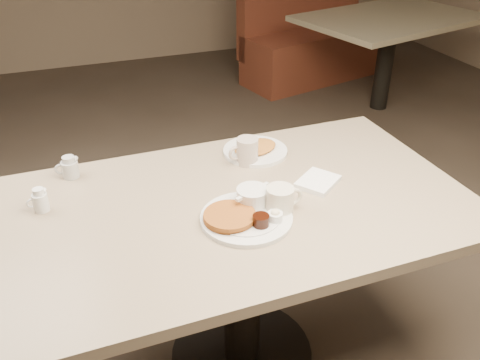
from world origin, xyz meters
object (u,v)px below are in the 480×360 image
object	(u,v)px
diner_table	(242,242)
main_plate	(246,212)
booth_back_right	(317,36)
creamer_right	(70,168)
creamer_left	(40,201)
hash_plate	(255,150)
coffee_mug_near	(281,200)
coffee_mug_far	(247,151)

from	to	relation	value
diner_table	main_plate	xyz separation A→B (m)	(-0.02, -0.09, 0.19)
booth_back_right	creamer_right	bearing A→B (deg)	-133.58
diner_table	creamer_right	world-z (taller)	creamer_right
diner_table	creamer_left	world-z (taller)	creamer_left
creamer_right	hash_plate	world-z (taller)	creamer_right
main_plate	coffee_mug_near	distance (m)	0.12
coffee_mug_near	hash_plate	distance (m)	0.41
coffee_mug_near	creamer_right	distance (m)	0.76
coffee_mug_near	coffee_mug_far	bearing A→B (deg)	87.28
diner_table	coffee_mug_near	xyz separation A→B (m)	(0.09, -0.10, 0.22)
booth_back_right	hash_plate	bearing A→B (deg)	-123.22
diner_table	coffee_mug_near	world-z (taller)	coffee_mug_near
diner_table	main_plate	world-z (taller)	main_plate
main_plate	booth_back_right	xyz separation A→B (m)	(1.83, 2.89, -0.36)
creamer_left	creamer_right	size ratio (longest dim) A/B	0.87
creamer_right	booth_back_right	bearing A→B (deg)	46.42
creamer_left	hash_plate	distance (m)	0.79
coffee_mug_near	booth_back_right	world-z (taller)	booth_back_right
main_plate	creamer_left	bearing A→B (deg)	155.43
diner_table	main_plate	size ratio (longest dim) A/B	3.94
main_plate	coffee_mug_far	bearing A→B (deg)	68.17
diner_table	coffee_mug_near	bearing A→B (deg)	-48.22
diner_table	booth_back_right	size ratio (longest dim) A/B	0.81
creamer_right	hash_plate	distance (m)	0.68
main_plate	hash_plate	distance (m)	0.44
coffee_mug_far	hash_plate	world-z (taller)	coffee_mug_far
diner_table	main_plate	bearing A→B (deg)	-104.62
main_plate	coffee_mug_far	size ratio (longest dim) A/B	3.36
creamer_right	booth_back_right	distance (m)	3.38
coffee_mug_near	coffee_mug_far	xyz separation A→B (m)	(0.02, 0.34, 0.00)
diner_table	hash_plate	size ratio (longest dim) A/B	4.75
diner_table	booth_back_right	world-z (taller)	booth_back_right
diner_table	creamer_right	distance (m)	0.66
creamer_left	booth_back_right	distance (m)	3.58
coffee_mug_near	creamer_right	bearing A→B (deg)	142.44
main_plate	booth_back_right	size ratio (longest dim) A/B	0.21
creamer_left	hash_plate	bearing A→B (deg)	8.85
diner_table	booth_back_right	distance (m)	3.33
main_plate	coffee_mug_near	bearing A→B (deg)	-3.79
diner_table	coffee_mug_near	distance (m)	0.26
coffee_mug_far	booth_back_right	bearing A→B (deg)	56.49
main_plate	booth_back_right	bearing A→B (deg)	57.69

